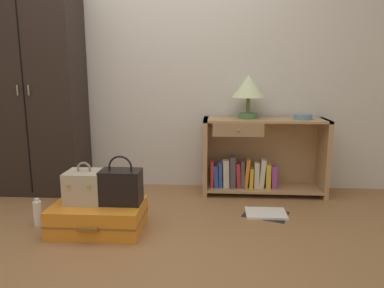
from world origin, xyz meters
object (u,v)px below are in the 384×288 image
Objects in this scene: handbag at (121,186)px; bookshelf at (258,158)px; table_lamp at (249,88)px; train_case at (85,186)px; suitcase_large at (99,217)px; bottle at (38,213)px; open_book_on_floor at (266,214)px; wardrobe at (36,89)px; bowl at (303,117)px.

bookshelf is at bearing 39.90° from handbag.
train_case is at bearing -144.05° from table_lamp.
bookshelf is 1.74× the size of suitcase_large.
table_lamp is at bearing 43.21° from handbag.
bookshelf reaches higher than handbag.
bookshelf is 1.62m from train_case.
open_book_on_floor is at bearing 10.43° from bottle.
open_book_on_floor is at bearing 16.45° from suitcase_large.
bowl is at bearing 0.88° from wardrobe.
bowl is 0.25× the size of suitcase_large.
table_lamp reaches higher than train_case.
train_case is at bearing -48.83° from wardrobe.
handbag reaches higher than bottle.
open_book_on_floor is at bearing -89.01° from bookshelf.
open_book_on_floor is (2.09, -0.50, -0.97)m from wardrobe.
open_book_on_floor is at bearing -13.40° from wardrobe.
bookshelf reaches higher than suitcase_large.
bowl reaches higher than bookshelf.
bookshelf reaches higher than open_book_on_floor.
suitcase_large is 3.13× the size of bottle.
bowl is (2.47, 0.04, -0.24)m from wardrobe.
train_case is 0.44m from bottle.
open_book_on_floor is (1.74, 0.32, -0.09)m from bottle.
suitcase_large is at bearing -151.00° from bowl.
open_book_on_floor is at bearing -125.21° from bowl.
bowl is 2.38m from bottle.
bottle reaches higher than suitcase_large.
handbag is (0.27, -0.01, 0.01)m from train_case.
handbag is (1.00, -0.85, -0.65)m from wardrobe.
bottle is (-0.65, 0.03, -0.23)m from handbag.
train_case is 0.85× the size of handbag.
suitcase_large is at bearing -19.40° from train_case.
bowl is at bearing -2.91° from bookshelf.
bowl is 0.54× the size of train_case.
bookshelf is 0.65m from open_book_on_floor.
train_case is (0.73, -0.83, -0.67)m from wardrobe.
suitcase_large is 1.85× the size of handbag.
bookshelf is 6.93× the size of bowl.
bookshelf reaches higher than train_case.
train_case is (-1.74, -0.87, -0.42)m from bowl.
wardrobe reaches higher than bookshelf.
train_case is 0.74× the size of open_book_on_floor.
wardrobe is 1.73× the size of bookshelf.
handbag is (-1.47, -0.88, -0.41)m from bowl.
bookshelf is 5.43× the size of bottle.
table_lamp is at bearing 28.61° from bottle.
table_lamp is 1.72m from suitcase_large.
bookshelf is 1.58m from suitcase_large.
bottle is at bearing -153.17° from bookshelf.
handbag is at bearing -2.43° from bottle.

